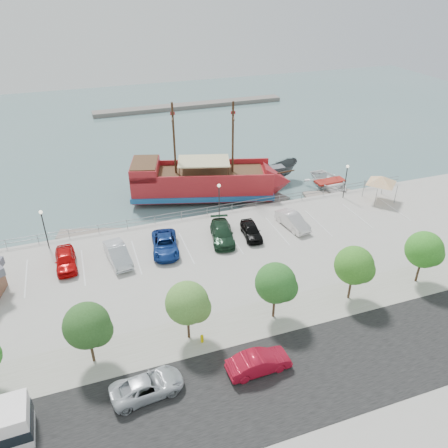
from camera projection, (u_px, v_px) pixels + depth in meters
name	position (u px, v px, depth m)	size (l,w,h in m)	color
ground	(240.00, 257.00, 44.04)	(160.00, 160.00, 0.00)	slate
land_slab	(363.00, 437.00, 26.72)	(100.00, 58.00, 1.20)	#ABA79F
street	(322.00, 369.00, 30.49)	(100.00, 8.00, 0.04)	black
sidewalk	(284.00, 314.00, 35.38)	(100.00, 4.00, 0.05)	gray
seawall_railing	(216.00, 209.00, 49.63)	(50.00, 0.06, 1.00)	gray
far_shore	(190.00, 106.00, 91.50)	(40.00, 3.00, 0.80)	slate
pirate_ship	(214.00, 182.00, 54.48)	(20.55, 10.69, 12.72)	#A31A20
patrol_boat	(277.00, 173.00, 59.08)	(2.44, 6.48, 2.51)	#444A4C
speedboat	(330.00, 184.00, 57.45)	(5.00, 7.00, 1.45)	white
dock_west	(90.00, 234.00, 47.47)	(6.85, 1.96, 0.39)	gray
dock_mid	(263.00, 205.00, 53.28)	(7.55, 2.16, 0.43)	slate
dock_east	(329.00, 195.00, 55.91)	(6.37, 1.82, 0.36)	gray
canopy_tent	(382.00, 176.00, 51.28)	(4.56, 4.56, 3.59)	slate
street_van	(147.00, 386.00, 28.43)	(2.21, 4.80, 1.33)	silver
street_sedan	(259.00, 362.00, 30.05)	(1.57, 4.51, 1.49)	#B60F27
fire_hydrant	(202.00, 338.00, 32.49)	(0.25, 0.25, 0.72)	#E0D000
lamp_post_left	(43.00, 223.00, 42.24)	(0.36, 0.36, 4.28)	black
lamp_post_mid	(219.00, 195.00, 47.35)	(0.36, 0.36, 4.28)	black
lamp_post_right	(346.00, 175.00, 51.89)	(0.36, 0.36, 4.28)	black
tree_b	(89.00, 327.00, 29.44)	(3.30, 3.20, 5.00)	#473321
tree_c	(189.00, 304.00, 31.43)	(3.30, 3.20, 5.00)	#473321
tree_d	(278.00, 284.00, 33.42)	(3.30, 3.20, 5.00)	#473321
tree_e	(356.00, 266.00, 35.41)	(3.30, 3.20, 5.00)	#473321
tree_f	(426.00, 251.00, 37.39)	(3.30, 3.20, 5.00)	#473321
parked_car_a	(66.00, 260.00, 40.62)	(1.84, 4.57, 1.56)	#BE0708
parked_car_b	(118.00, 254.00, 41.37)	(1.70, 4.88, 1.61)	silver
parked_car_c	(165.00, 244.00, 42.91)	(2.47, 5.34, 1.49)	navy
parked_car_d	(222.00, 233.00, 44.68)	(2.17, 5.34, 1.55)	#183421
parked_car_e	(251.00, 231.00, 45.27)	(1.68, 4.17, 1.42)	black
parked_car_f	(293.00, 221.00, 46.89)	(1.64, 4.69, 1.55)	silver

